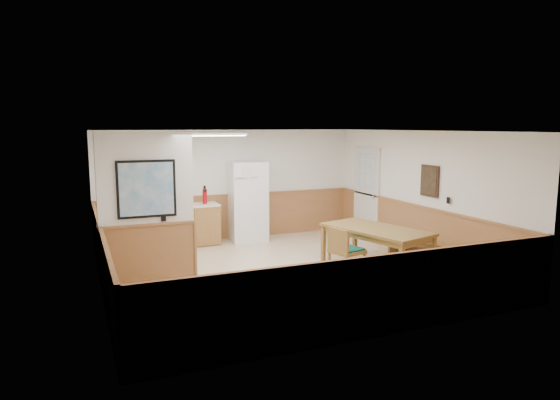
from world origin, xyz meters
name	(u,v)px	position (x,y,z in m)	size (l,w,h in m)	color
ground	(280,273)	(0.00, 0.00, 0.00)	(6.00, 6.00, 0.00)	beige
ceiling	(280,131)	(0.00, 0.00, 2.50)	(6.00, 6.00, 0.02)	white
back_wall	(230,185)	(0.00, 3.00, 1.25)	(6.00, 0.02, 2.50)	white
right_wall	(420,194)	(3.00, 0.00, 1.25)	(0.02, 6.00, 2.50)	white
left_wall	(98,215)	(-3.00, 0.00, 1.25)	(0.02, 6.00, 2.50)	white
wainscot_back	(231,217)	(0.00, 2.98, 0.50)	(6.00, 0.04, 1.00)	#AB6944
wainscot_right	(418,232)	(2.98, 0.00, 0.50)	(0.04, 6.00, 1.00)	#AB6944
wainscot_left	(102,263)	(-2.98, 0.00, 0.50)	(0.04, 6.00, 1.00)	#AB6944
partition_wall	(147,211)	(-2.25, 0.19, 1.23)	(1.50, 0.20, 2.50)	white
kitchen_counter	(181,225)	(-1.21, 2.68, 0.46)	(2.20, 0.61, 1.00)	#A87C3B
exterior_door	(366,193)	(2.96, 1.90, 1.05)	(0.07, 1.02, 2.15)	silver
kitchen_window	(135,175)	(-2.10, 2.98, 1.55)	(0.80, 0.04, 1.00)	silver
wall_painting	(430,181)	(2.97, -0.30, 1.55)	(0.04, 0.50, 0.60)	#382116
fluorescent_fixture	(215,134)	(-0.80, 1.30, 2.45)	(1.20, 0.30, 0.09)	silver
refrigerator	(248,201)	(0.30, 2.63, 0.90)	(0.84, 0.75, 1.80)	white
dining_table	(376,233)	(1.73, -0.40, 0.66)	(1.48, 2.17, 0.75)	olive
dining_bench	(420,244)	(2.80, -0.31, 0.34)	(0.51, 1.54, 0.45)	olive
dining_chair	(343,248)	(0.94, -0.58, 0.49)	(0.78, 0.62, 0.85)	olive
fire_extinguisher	(205,196)	(-0.68, 2.65, 1.08)	(0.11, 0.11, 0.40)	#AA0912
soap_bottle	(136,203)	(-2.15, 2.70, 1.00)	(0.07, 0.07, 0.21)	#188832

